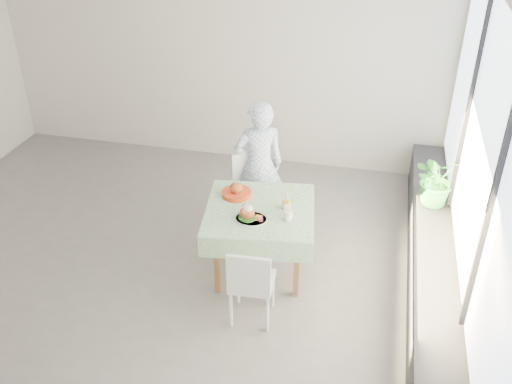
% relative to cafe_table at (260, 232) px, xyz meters
% --- Properties ---
extents(floor, '(6.00, 6.00, 0.00)m').
position_rel_cafe_table_xyz_m(floor, '(-1.11, -0.07, -0.46)').
color(floor, '#5F5D5A').
rests_on(floor, ground).
extents(wall_back, '(6.00, 0.02, 2.80)m').
position_rel_cafe_table_xyz_m(wall_back, '(-1.11, 2.43, 0.94)').
color(wall_back, beige).
rests_on(wall_back, ground).
extents(wall_right, '(0.02, 5.00, 2.80)m').
position_rel_cafe_table_xyz_m(wall_right, '(1.89, -0.07, 0.94)').
color(wall_right, beige).
rests_on(wall_right, ground).
extents(window_pane, '(0.01, 4.80, 2.18)m').
position_rel_cafe_table_xyz_m(window_pane, '(1.86, -0.07, 1.19)').
color(window_pane, '#D1E0F9').
rests_on(window_pane, ground).
extents(window_ledge, '(0.40, 4.80, 0.50)m').
position_rel_cafe_table_xyz_m(window_ledge, '(1.69, -0.07, -0.21)').
color(window_ledge, black).
rests_on(window_ledge, ground).
extents(cafe_table, '(1.18, 1.18, 0.74)m').
position_rel_cafe_table_xyz_m(cafe_table, '(0.00, 0.00, 0.00)').
color(cafe_table, brown).
rests_on(cafe_table, ground).
extents(chair_far, '(0.59, 0.59, 0.91)m').
position_rel_cafe_table_xyz_m(chair_far, '(-0.21, 0.70, -0.18)').
color(chair_far, white).
rests_on(chair_far, ground).
extents(chair_near, '(0.41, 0.41, 0.81)m').
position_rel_cafe_table_xyz_m(chair_near, '(0.09, -0.71, -0.21)').
color(chair_near, white).
rests_on(chair_near, ground).
extents(diner, '(0.65, 0.56, 1.52)m').
position_rel_cafe_table_xyz_m(diner, '(-0.20, 0.82, 0.30)').
color(diner, '#829BD0').
rests_on(diner, ground).
extents(main_dish, '(0.31, 0.31, 0.16)m').
position_rel_cafe_table_xyz_m(main_dish, '(-0.05, -0.21, 0.33)').
color(main_dish, white).
rests_on(main_dish, cafe_table).
extents(juice_cup_orange, '(0.09, 0.09, 0.25)m').
position_rel_cafe_table_xyz_m(juice_cup_orange, '(0.25, 0.06, 0.34)').
color(juice_cup_orange, white).
rests_on(juice_cup_orange, cafe_table).
extents(juice_cup_lemonade, '(0.09, 0.09, 0.25)m').
position_rel_cafe_table_xyz_m(juice_cup_lemonade, '(0.30, -0.13, 0.34)').
color(juice_cup_lemonade, white).
rests_on(juice_cup_lemonade, cafe_table).
extents(second_dish, '(0.30, 0.30, 0.14)m').
position_rel_cafe_table_xyz_m(second_dish, '(-0.29, 0.19, 0.32)').
color(second_dish, '#B33212').
rests_on(second_dish, cafe_table).
extents(potted_plant, '(0.68, 0.66, 0.58)m').
position_rel_cafe_table_xyz_m(potted_plant, '(1.70, 0.91, 0.33)').
color(potted_plant, '#2C8432').
rests_on(potted_plant, window_ledge).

